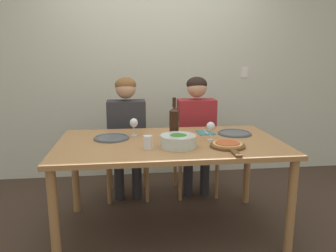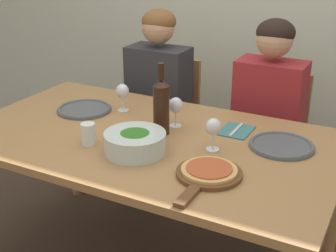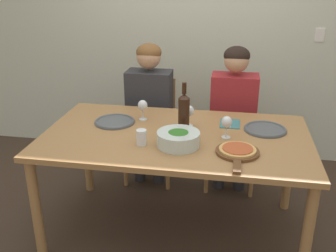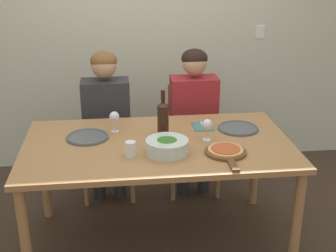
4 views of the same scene
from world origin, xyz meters
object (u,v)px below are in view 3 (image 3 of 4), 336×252
object	(u,v)px
wine_glass_left	(143,106)
wine_glass_right	(227,123)
person_man	(234,106)
pizza_on_board	(237,151)
wine_glass_centre	(189,112)
fork_on_napkin	(230,124)
chair_left	(152,124)
chair_right	(232,129)
broccoli_bowl	(178,139)
person_woman	(149,101)
dinner_plate_right	(265,129)
dinner_plate_left	(115,121)
wine_bottle	(184,112)
water_tumbler	(141,137)

from	to	relation	value
wine_glass_left	wine_glass_right	xyz separation A→B (m)	(0.61, -0.23, 0.00)
person_man	pizza_on_board	world-z (taller)	person_man
wine_glass_centre	fork_on_napkin	distance (m)	0.32
pizza_on_board	chair_left	bearing A→B (deg)	125.44
chair_right	wine_glass_right	distance (m)	0.92
broccoli_bowl	person_woman	bearing A→B (deg)	113.31
chair_right	wine_glass_centre	distance (m)	0.83
dinner_plate_right	fork_on_napkin	size ratio (longest dim) A/B	1.61
pizza_on_board	fork_on_napkin	distance (m)	0.48
chair_left	wine_glass_left	distance (m)	0.72
broccoli_bowl	wine_glass_centre	world-z (taller)	wine_glass_centre
chair_right	wine_glass_left	xyz separation A→B (m)	(-0.65, -0.61, 0.38)
chair_right	fork_on_napkin	size ratio (longest dim) A/B	5.02
chair_right	dinner_plate_right	xyz separation A→B (m)	(0.22, -0.66, 0.29)
wine_glass_centre	dinner_plate_right	bearing A→B (deg)	0.72
person_man	dinner_plate_left	size ratio (longest dim) A/B	4.29
chair_left	person_woman	distance (m)	0.28
wine_glass_right	wine_glass_centre	distance (m)	0.31
chair_left	wine_bottle	world-z (taller)	wine_bottle
person_man	wine_bottle	xyz separation A→B (m)	(-0.33, -0.66, 0.17)
person_woman	wine_glass_centre	distance (m)	0.71
fork_on_napkin	wine_bottle	bearing A→B (deg)	-148.63
dinner_plate_right	wine_glass_left	distance (m)	0.88
person_man	fork_on_napkin	distance (m)	0.48
wine_glass_left	wine_glass_right	size ratio (longest dim) A/B	1.00
dinner_plate_right	wine_glass_centre	xyz separation A→B (m)	(-0.53, -0.01, 0.10)
wine_glass_right	water_tumbler	bearing A→B (deg)	-158.92
broccoli_bowl	pizza_on_board	size ratio (longest dim) A/B	0.67
person_woman	wine_glass_left	xyz separation A→B (m)	(0.07, -0.50, 0.13)
person_man	dinner_plate_left	xyz separation A→B (m)	(-0.84, -0.59, 0.04)
chair_right	wine_glass_centre	size ratio (longest dim) A/B	5.98
fork_on_napkin	wine_glass_left	bearing A→B (deg)	-177.94
chair_left	broccoli_bowl	bearing A→B (deg)	-68.94
water_tumbler	fork_on_napkin	xyz separation A→B (m)	(0.54, 0.45, -0.05)
chair_right	broccoli_bowl	distance (m)	1.11
person_man	wine_glass_left	bearing A→B (deg)	-142.58
person_woman	wine_bottle	size ratio (longest dim) A/B	3.61
person_man	dinner_plate_right	xyz separation A→B (m)	(0.22, -0.55, 0.04)
dinner_plate_left	wine_glass_centre	size ratio (longest dim) A/B	1.92
chair_right	person_woman	distance (m)	0.77
wine_glass_centre	fork_on_napkin	bearing A→B (deg)	16.33
wine_glass_right	water_tumbler	world-z (taller)	wine_glass_right
person_woman	water_tumbler	bearing A→B (deg)	-80.35
broccoli_bowl	chair_left	bearing A→B (deg)	111.06
wine_bottle	fork_on_napkin	world-z (taller)	wine_bottle
person_man	wine_glass_right	world-z (taller)	person_man
wine_glass_left	fork_on_napkin	xyz separation A→B (m)	(0.63, 0.02, -0.10)
wine_glass_right	fork_on_napkin	world-z (taller)	wine_glass_right
pizza_on_board	fork_on_napkin	xyz separation A→B (m)	(-0.06, 0.48, -0.01)
wine_bottle	wine_glass_centre	size ratio (longest dim) A/B	2.28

